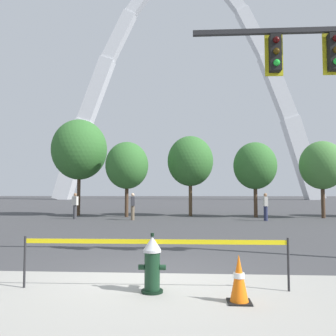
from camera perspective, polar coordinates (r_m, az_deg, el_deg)
ground_plane at (r=7.46m, az=-2.88°, el=-16.87°), size 240.00×240.00×0.00m
fire_hydrant at (r=6.13m, az=-2.55°, el=-15.28°), size 0.46×0.48×0.99m
caution_tape_barrier at (r=6.27m, az=-2.24°, el=-13.69°), size 4.60×0.10×0.90m
traffic_cone_by_hydrant at (r=5.71m, az=11.38°, el=-17.18°), size 0.36×0.36×0.73m
monument_arch at (r=76.10m, az=2.84°, el=11.98°), size 55.58×3.29×51.20m
tree_far_left at (r=25.77m, az=-14.10°, el=2.89°), size 3.87×3.87×6.77m
tree_left_mid at (r=23.70m, az=-6.65°, el=0.40°), size 2.85×2.85×4.99m
tree_center_left at (r=24.54m, az=3.62°, el=1.10°), size 3.16×3.16×5.53m
tree_center_right at (r=23.91m, az=13.86°, el=0.34°), size 2.82×2.82×4.93m
tree_right_mid at (r=24.62m, az=23.60°, el=0.40°), size 2.81×2.81×4.91m
pedestrian_walking_left at (r=22.53m, az=-14.76°, el=-5.89°), size 0.39×0.31×1.59m
pedestrian_standing_center at (r=21.21m, az=15.47°, el=-6.01°), size 0.22×0.35×1.59m
pedestrian_walking_right at (r=21.06m, az=-5.72°, el=-6.15°), size 0.28×0.38×1.59m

